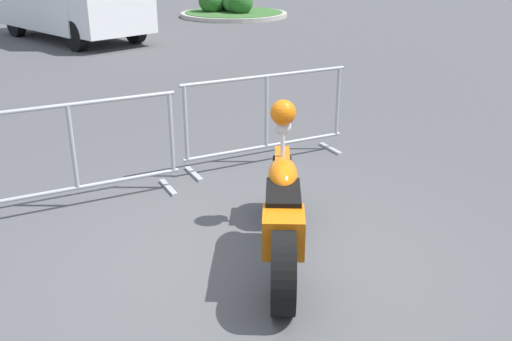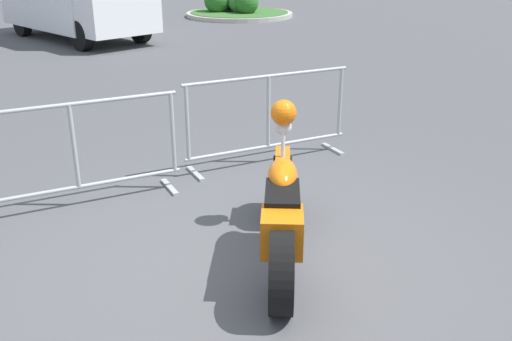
% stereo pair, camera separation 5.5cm
% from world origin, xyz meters
% --- Properties ---
extents(ground_plane, '(120.00, 120.00, 0.00)m').
position_xyz_m(ground_plane, '(0.00, 0.00, 0.00)').
color(ground_plane, '#4C4C4F').
extents(motorcycle, '(1.35, 1.82, 1.19)m').
position_xyz_m(motorcycle, '(0.39, -0.11, 0.45)').
color(motorcycle, black).
rests_on(motorcycle, ground).
extents(crowd_barrier_near, '(2.10, 0.64, 1.07)m').
position_xyz_m(crowd_barrier_near, '(-0.75, 1.81, 0.55)').
color(crowd_barrier_near, '#9EA0A5').
rests_on(crowd_barrier_near, ground).
extents(crowd_barrier_far, '(2.10, 0.64, 1.07)m').
position_xyz_m(crowd_barrier_far, '(1.52, 1.81, 0.55)').
color(crowd_barrier_far, '#9EA0A5').
rests_on(crowd_barrier_far, ground).
extents(planter_island, '(3.74, 3.74, 0.99)m').
position_xyz_m(planter_island, '(8.51, 14.40, 0.31)').
color(planter_island, '#ADA89E').
rests_on(planter_island, ground).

